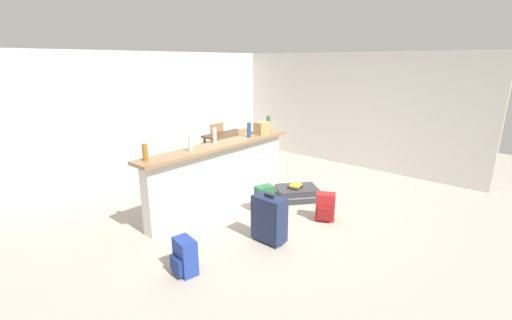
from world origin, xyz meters
The scene contains 20 objects.
ground_plane centered at (0.00, 0.00, -0.03)m, with size 13.00×13.00×0.05m, color #ADA393.
wall_back centered at (0.00, 3.05, 1.25)m, with size 6.60×0.10×2.50m, color silver.
wall_right centered at (3.05, 0.30, 1.25)m, with size 0.10×6.00×2.50m, color silver.
partition_half_wall centered at (-0.54, 0.60, 0.50)m, with size 2.80×0.20×1.01m, color silver.
bar_countertop centered at (-0.54, 0.60, 1.03)m, with size 2.96×0.40×0.05m, color #93704C.
bottle_amber centered at (-1.83, 0.66, 1.17)m, with size 0.07×0.07×0.22m, color #9E661E.
bottle_white centered at (-1.14, 0.59, 1.18)m, with size 0.06×0.06×0.24m, color silver.
bottle_clear centered at (-0.58, 0.68, 1.18)m, with size 0.06×0.06×0.25m, color silver.
bottle_blue centered at (0.13, 0.58, 1.19)m, with size 0.07×0.07×0.25m, color #284C89.
bottle_green centered at (0.71, 0.62, 1.20)m, with size 0.07×0.07×0.29m, color #2D6B38.
grocery_bag centered at (0.45, 0.56, 1.17)m, with size 0.26×0.18×0.22m, color tan.
dining_table centered at (1.17, 2.04, 0.65)m, with size 1.10×0.80×0.74m.
dining_chair_near_partition centered at (1.13, 1.53, 0.52)m, with size 0.46×0.46×0.93m.
dining_chair_far_side centered at (1.17, 2.60, 0.52)m, with size 0.42×0.42×0.93m.
suitcase_flat_charcoal centered at (0.50, -0.19, 0.11)m, with size 0.85×0.82×0.22m.
backpack_blue centered at (-2.13, -0.45, 0.20)m, with size 0.28×0.31×0.42m.
backpack_red centered at (0.11, -0.96, 0.20)m, with size 0.32×0.33×0.42m.
suitcase_upright_navy centered at (-0.95, -0.72, 0.33)m, with size 0.25×0.44×0.67m.
backpack_green centered at (-0.24, -0.07, 0.20)m, with size 0.32×0.30×0.42m.
book_stack centered at (0.47, -0.18, 0.25)m, with size 0.25×0.21×0.06m.
Camera 1 is at (-4.21, -3.27, 2.33)m, focal length 24.26 mm.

